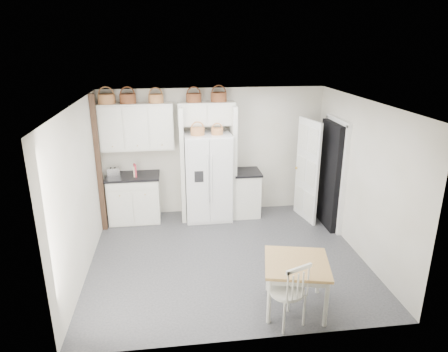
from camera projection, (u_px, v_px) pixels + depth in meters
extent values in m
plane|color=#303034|center=(227.00, 256.00, 6.78)|extent=(4.50, 4.50, 0.00)
plane|color=white|center=(227.00, 103.00, 5.94)|extent=(4.50, 4.50, 0.00)
plane|color=silver|center=(214.00, 152.00, 8.23)|extent=(4.50, 0.00, 4.50)
plane|color=silver|center=(81.00, 191.00, 6.08)|extent=(0.00, 4.00, 4.00)
plane|color=silver|center=(361.00, 179.00, 6.63)|extent=(0.00, 4.00, 4.00)
cube|color=white|center=(208.00, 177.00, 8.02)|extent=(0.91, 0.73, 1.76)
cube|color=silver|center=(135.00, 199.00, 8.02)|extent=(0.99, 0.63, 0.92)
cube|color=silver|center=(246.00, 194.00, 8.30)|extent=(0.52, 0.62, 0.91)
cube|color=#915B34|center=(295.00, 285.00, 5.40)|extent=(1.00, 1.00, 0.70)
cube|color=silver|center=(287.00, 291.00, 5.05)|extent=(0.58, 0.56, 0.94)
cube|color=black|center=(133.00, 176.00, 7.87)|extent=(1.04, 0.67, 0.04)
cube|color=black|center=(246.00, 172.00, 8.15)|extent=(0.56, 0.66, 0.04)
cube|color=silver|center=(113.00, 172.00, 7.78)|extent=(0.26, 0.18, 0.16)
cube|color=#B62B39|center=(135.00, 170.00, 7.75)|extent=(0.07, 0.16, 0.24)
cube|color=beige|center=(135.00, 171.00, 7.76)|extent=(0.04, 0.14, 0.21)
cylinder|color=#975831|center=(107.00, 99.00, 7.46)|extent=(0.32, 0.32, 0.18)
cylinder|color=#562D13|center=(128.00, 99.00, 7.50)|extent=(0.30, 0.30, 0.18)
cylinder|color=#975831|center=(156.00, 99.00, 7.57)|extent=(0.28, 0.28, 0.16)
cylinder|color=#562D13|center=(194.00, 98.00, 7.66)|extent=(0.29, 0.29, 0.16)
cylinder|color=#562D13|center=(219.00, 97.00, 7.72)|extent=(0.31, 0.31, 0.18)
cylinder|color=#975831|center=(198.00, 131.00, 7.59)|extent=(0.26, 0.26, 0.14)
cylinder|color=#975831|center=(217.00, 131.00, 7.64)|extent=(0.23, 0.23, 0.12)
cube|color=silver|center=(137.00, 127.00, 7.69)|extent=(1.40, 0.34, 0.90)
cube|color=silver|center=(206.00, 113.00, 7.79)|extent=(1.12, 0.34, 0.45)
cube|color=silver|center=(182.00, 164.00, 7.92)|extent=(0.08, 0.60, 2.30)
cube|color=silver|center=(233.00, 162.00, 8.04)|extent=(0.08, 0.60, 2.30)
cube|color=black|center=(99.00, 165.00, 7.35)|extent=(0.09, 0.09, 2.60)
cube|color=black|center=(331.00, 175.00, 7.65)|extent=(0.18, 0.85, 2.05)
cube|color=white|center=(307.00, 171.00, 7.92)|extent=(0.21, 0.79, 2.05)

